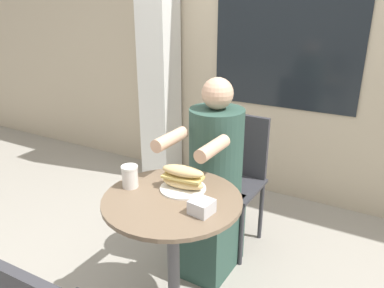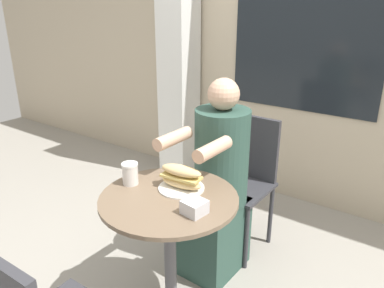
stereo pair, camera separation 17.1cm
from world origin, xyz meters
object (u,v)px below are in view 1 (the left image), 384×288
at_px(cafe_table, 173,235).
at_px(seated_diner, 213,191).
at_px(drink_cup, 130,176).
at_px(diner_chair, 236,168).
at_px(sandwich_on_plate, 183,179).

xyz_separation_m(cafe_table, seated_diner, (-0.04, 0.49, -0.00)).
distance_m(cafe_table, drink_cup, 0.34).
bearing_deg(seated_diner, cafe_table, 95.84).
bearing_deg(cafe_table, drink_cup, -178.51).
relative_size(diner_chair, drink_cup, 8.06).
xyz_separation_m(cafe_table, diner_chair, (-0.03, 0.84, 0.00)).
bearing_deg(sandwich_on_plate, drink_cup, -156.46).
relative_size(diner_chair, seated_diner, 0.74).
height_order(cafe_table, drink_cup, drink_cup).
height_order(diner_chair, drink_cup, diner_chair).
relative_size(cafe_table, seated_diner, 0.61).
xyz_separation_m(sandwich_on_plate, drink_cup, (-0.23, -0.10, 0.00)).
relative_size(cafe_table, drink_cup, 6.66).
relative_size(diner_chair, sandwich_on_plate, 3.96).
bearing_deg(drink_cup, sandwich_on_plate, 23.54).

